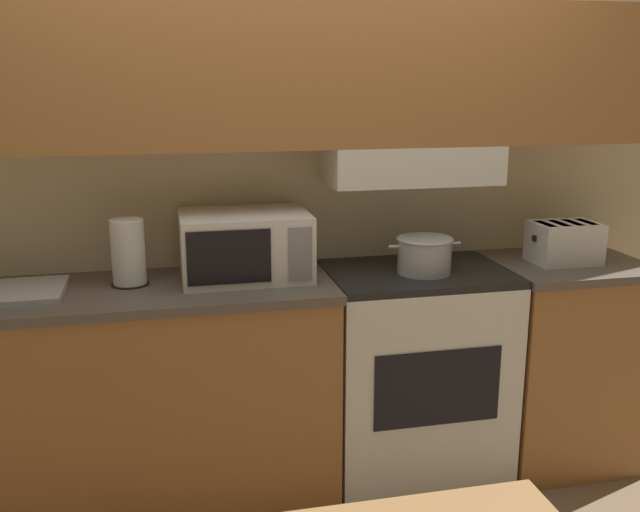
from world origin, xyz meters
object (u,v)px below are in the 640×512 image
Objects in this scene: stove_range at (413,373)px; paper_towel_roll at (128,253)px; toaster at (564,242)px; cooking_pot at (424,254)px; microwave at (245,245)px.

stove_range is 3.61× the size of paper_towel_roll.
toaster reaches higher than stove_range.
toaster is 1.13× the size of paper_towel_roll.
paper_towel_roll reaches higher than cooking_pot.
paper_towel_roll is at bearing 177.82° from stove_range.
paper_towel_roll is (-1.18, 0.09, 0.05)m from cooking_pot.
paper_towel_roll is (-1.17, 0.04, 0.60)m from stove_range.
paper_towel_roll is at bearing 178.05° from toaster.
cooking_pot is at bearing -7.98° from microwave.
cooking_pot is 1.20× the size of paper_towel_roll.
stove_range is 0.94m from microwave.
microwave is at bearing 1.24° from paper_towel_roll.
paper_towel_roll is at bearing 175.53° from cooking_pot.
microwave is (-0.72, 0.05, 0.60)m from stove_range.
cooking_pot is 1.06× the size of toaster.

